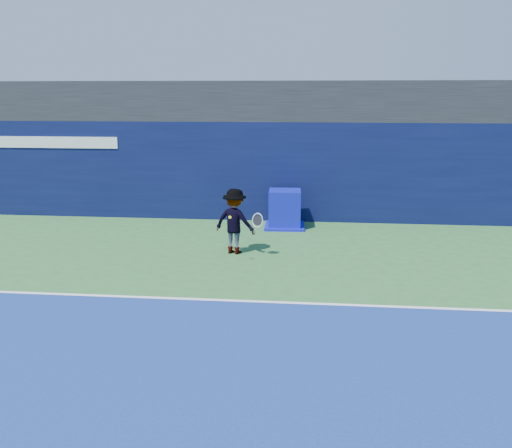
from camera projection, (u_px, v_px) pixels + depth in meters
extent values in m
plane|color=#2F6A31|center=(214.00, 378.00, 7.86)|extent=(80.00, 80.00, 0.00)
cube|color=white|center=(242.00, 301.00, 10.76)|extent=(24.00, 0.10, 0.01)
cube|color=black|center=(275.00, 101.00, 18.20)|extent=(36.00, 3.00, 1.20)
cube|color=#0A0F37|center=(273.00, 170.00, 17.70)|extent=(36.00, 1.00, 3.00)
cube|color=white|center=(47.00, 142.00, 17.73)|extent=(4.50, 0.04, 0.35)
cube|color=#0B10A1|center=(285.00, 209.00, 16.60)|extent=(0.95, 0.95, 1.10)
cube|color=#0E0DBD|center=(285.00, 226.00, 16.72)|extent=(1.19, 1.19, 0.07)
imported|color=white|center=(235.00, 221.00, 13.86)|extent=(1.16, 0.87, 1.60)
cylinder|color=black|center=(252.00, 230.00, 13.61)|extent=(0.08, 0.14, 0.25)
torus|color=silver|center=(258.00, 220.00, 13.49)|extent=(0.29, 0.17, 0.29)
cylinder|color=black|center=(258.00, 220.00, 13.49)|extent=(0.25, 0.13, 0.24)
sphere|color=yellow|center=(230.00, 217.00, 12.83)|extent=(0.07, 0.07, 0.07)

